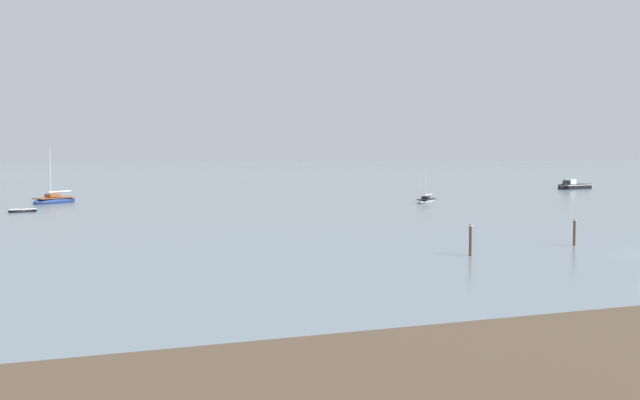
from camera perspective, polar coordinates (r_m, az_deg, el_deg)
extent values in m
ellipsoid|color=black|center=(83.08, -21.92, -0.80)|extent=(3.09, 1.68, 0.46)
cube|color=silver|center=(83.07, -21.92, -0.66)|extent=(2.86, 1.60, 0.06)
cube|color=silver|center=(83.07, -21.92, -0.71)|extent=(0.40, 0.92, 0.05)
cube|color=black|center=(132.04, 19.03, 0.93)|extent=(5.90, 3.21, 1.10)
cone|color=black|center=(129.85, 18.18, 0.90)|extent=(2.09, 2.46, 2.21)
cube|color=silver|center=(131.97, 19.02, 1.11)|extent=(6.03, 3.28, 0.12)
cube|color=silver|center=(130.99, 18.66, 1.34)|extent=(1.61, 1.94, 0.86)
cube|color=#384751|center=(130.49, 18.46, 1.37)|extent=(0.58, 1.70, 0.68)
cube|color=black|center=(134.10, 19.80, 1.02)|extent=(0.41, 0.49, 0.78)
ellipsoid|color=navy|center=(96.34, -19.75, -0.09)|extent=(6.04, 5.51, 1.08)
cube|color=brown|center=(96.31, -19.76, 0.16)|extent=(5.20, 4.75, 0.11)
cube|color=brown|center=(96.09, -19.90, 0.33)|extent=(1.84, 1.79, 0.39)
cylinder|color=#B7BABF|center=(95.82, -20.05, 1.98)|extent=(0.11, 0.11, 5.93)
cylinder|color=beige|center=(96.78, -19.41, 0.60)|extent=(2.77, 2.38, 0.22)
ellipsoid|color=gray|center=(92.02, 8.19, -0.12)|extent=(4.24, 3.97, 0.77)
cube|color=black|center=(92.00, 8.19, 0.07)|extent=(3.65, 3.43, 0.08)
cube|color=black|center=(91.78, 8.15, 0.20)|extent=(1.31, 1.28, 0.28)
cylinder|color=#B7BABF|center=(91.52, 8.12, 1.42)|extent=(0.08, 0.08, 4.21)
cylinder|color=beige|center=(92.49, 8.32, 0.40)|extent=(1.93, 1.73, 0.15)
cylinder|color=#503323|center=(52.53, 18.99, -2.48)|extent=(0.18, 0.18, 1.97)
cylinder|color=silver|center=(52.44, 19.01, -1.47)|extent=(0.22, 0.22, 0.08)
cylinder|color=#4E3323|center=(45.67, 11.51, -3.19)|extent=(0.18, 0.18, 2.11)
cylinder|color=silver|center=(45.56, 11.52, -1.94)|extent=(0.22, 0.22, 0.08)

